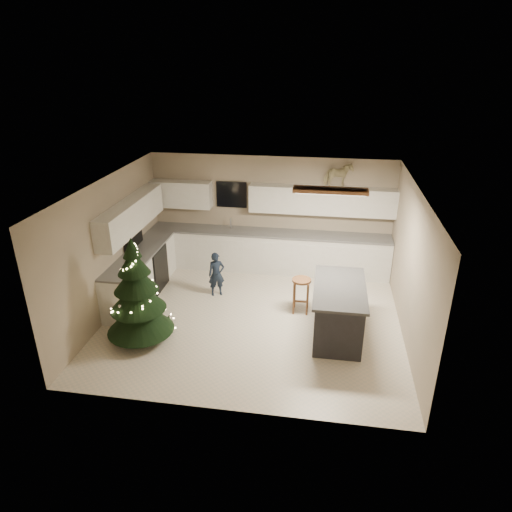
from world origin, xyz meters
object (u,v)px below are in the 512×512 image
(island, at_px, (338,310))
(toddler, at_px, (216,274))
(christmas_tree, at_px, (138,299))
(bar_stool, at_px, (301,287))
(rocking_horse, at_px, (338,175))

(island, xyz_separation_m, toddler, (-2.48, 1.10, -0.01))
(christmas_tree, bearing_deg, toddler, 62.11)
(bar_stool, relative_size, christmas_tree, 0.37)
(bar_stool, height_order, christmas_tree, christmas_tree)
(toddler, xyz_separation_m, rocking_horse, (2.37, 1.50, 1.80))
(bar_stool, xyz_separation_m, rocking_horse, (0.59, 1.92, 1.74))
(island, distance_m, christmas_tree, 3.50)
(bar_stool, xyz_separation_m, toddler, (-1.78, 0.42, -0.06))
(toddler, height_order, rocking_horse, rocking_horse)
(island, xyz_separation_m, bar_stool, (-0.70, 0.69, 0.05))
(rocking_horse, bearing_deg, island, 159.38)
(bar_stool, relative_size, rocking_horse, 1.08)
(island, bearing_deg, toddler, 155.98)
(island, height_order, christmas_tree, christmas_tree)
(bar_stool, height_order, toddler, toddler)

